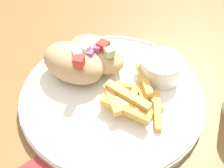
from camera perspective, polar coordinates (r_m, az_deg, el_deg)
table at (r=0.50m, az=2.30°, el=-12.03°), size 1.21×1.21×0.75m
plate at (r=0.45m, az=-0.00°, el=-2.12°), size 0.31×0.31×0.02m
pita_sandwich_near at (r=0.45m, az=-8.76°, el=4.41°), size 0.13×0.09×0.07m
pita_sandwich_far at (r=0.48m, az=-3.43°, el=6.68°), size 0.12×0.07×0.06m
fries_pile at (r=0.42m, az=5.04°, el=-3.04°), size 0.12×0.12×0.03m
sauce_ramekin at (r=0.46m, az=10.24°, el=3.76°), size 0.07×0.07×0.04m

